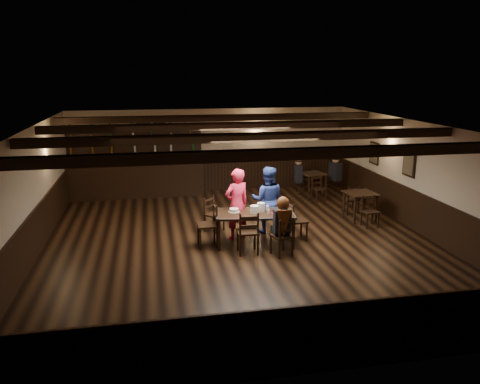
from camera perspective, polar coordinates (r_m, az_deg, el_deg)
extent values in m
plane|color=black|center=(11.00, -0.01, -6.12)|extent=(10.00, 10.00, 0.00)
cube|color=beige|center=(15.44, -3.57, 5.10)|extent=(9.00, 0.02, 2.70)
cube|color=beige|center=(6.03, 9.26, -10.58)|extent=(9.00, 0.02, 2.70)
cube|color=beige|center=(10.72, -24.35, -0.45)|extent=(0.02, 10.00, 2.70)
cube|color=beige|center=(12.26, 21.13, 1.64)|extent=(0.02, 10.00, 2.70)
cube|color=silver|center=(10.36, -0.01, 7.99)|extent=(9.00, 10.00, 0.02)
cube|color=black|center=(15.57, -3.50, 1.99)|extent=(9.00, 0.04, 1.00)
cube|color=black|center=(6.46, 8.85, -17.31)|extent=(9.00, 0.04, 1.00)
cube|color=black|center=(10.94, -23.73, -4.75)|extent=(0.04, 10.00, 1.00)
cube|color=black|center=(12.45, 20.65, -2.18)|extent=(0.04, 10.00, 1.00)
cube|color=black|center=(15.21, -10.75, 6.63)|extent=(0.90, 0.03, 1.00)
cube|color=black|center=(15.19, -10.74, 6.62)|extent=(0.80, 0.02, 0.90)
cube|color=black|center=(12.61, 19.93, 3.25)|extent=(0.03, 0.55, 0.65)
cube|color=#72664C|center=(12.60, 19.85, 3.25)|extent=(0.02, 0.45, 0.55)
cube|color=black|center=(14.25, 16.05, 4.57)|extent=(0.03, 0.55, 0.65)
cube|color=#72664C|center=(14.24, 15.98, 4.57)|extent=(0.02, 0.45, 0.55)
cube|color=black|center=(7.48, 4.40, 4.59)|extent=(8.90, 0.18, 0.18)
cube|color=black|center=(9.40, 1.16, 6.69)|extent=(8.90, 0.18, 0.18)
cube|color=black|center=(11.34, -0.98, 8.06)|extent=(8.90, 0.18, 0.18)
cube|color=black|center=(13.31, -2.51, 9.02)|extent=(8.90, 0.18, 0.18)
cube|color=black|center=(10.38, -2.55, -5.36)|extent=(0.07, 0.07, 0.71)
cube|color=black|center=(11.10, -2.62, -4.01)|extent=(0.07, 0.07, 0.71)
cube|color=black|center=(10.53, 6.52, -5.15)|extent=(0.07, 0.07, 0.71)
cube|color=black|center=(11.24, 5.86, -3.83)|extent=(0.07, 0.07, 0.71)
cube|color=black|center=(10.66, 1.84, -2.67)|extent=(1.88, 1.11, 0.04)
cube|color=#A5A8AD|center=(11.07, 1.64, -2.01)|extent=(1.76, 0.27, 0.05)
cube|color=#A5A8AD|center=(10.26, 2.06, -3.38)|extent=(1.76, 0.27, 0.05)
cube|color=#A5A8AD|center=(10.78, 6.47, -2.58)|extent=(0.15, 0.88, 0.05)
cube|color=#A5A8AD|center=(10.62, -2.85, -2.75)|extent=(0.15, 0.88, 0.05)
cube|color=black|center=(10.50, 1.80, -5.81)|extent=(0.04, 0.04, 0.46)
cube|color=black|center=(10.17, 2.18, -6.52)|extent=(0.04, 0.04, 0.46)
cube|color=black|center=(10.44, -0.29, -5.93)|extent=(0.04, 0.04, 0.46)
cube|color=black|center=(10.11, 0.02, -6.65)|extent=(0.04, 0.04, 0.46)
cube|color=black|center=(10.22, 0.94, -4.90)|extent=(0.47, 0.44, 0.04)
cube|color=black|center=(9.97, 1.12, -3.94)|extent=(0.45, 0.05, 0.48)
cube|color=black|center=(9.99, 1.12, -4.20)|extent=(0.39, 0.04, 0.05)
cube|color=black|center=(9.92, 1.13, -3.15)|extent=(0.39, 0.04, 0.05)
cube|color=black|center=(10.47, 5.34, -6.08)|extent=(0.04, 0.04, 0.41)
cube|color=black|center=(10.23, 6.40, -6.62)|extent=(0.04, 0.04, 0.41)
cube|color=black|center=(10.29, 3.78, -6.44)|extent=(0.04, 0.04, 0.41)
cube|color=black|center=(10.04, 4.82, -7.00)|extent=(0.04, 0.04, 0.41)
cube|color=black|center=(10.18, 5.11, -5.36)|extent=(0.50, 0.49, 0.04)
cube|color=black|center=(9.98, 5.68, -4.47)|extent=(0.39, 0.16, 0.43)
cube|color=black|center=(10.00, 5.67, -4.70)|extent=(0.33, 0.14, 0.05)
cube|color=black|center=(9.94, 5.70, -3.77)|extent=(0.33, 0.14, 0.05)
cube|color=black|center=(10.89, -5.12, -5.06)|extent=(0.04, 0.04, 0.48)
cube|color=black|center=(10.94, -3.15, -4.94)|extent=(0.04, 0.04, 0.48)
cube|color=black|center=(10.52, -4.86, -5.78)|extent=(0.04, 0.04, 0.48)
cube|color=black|center=(10.57, -2.82, -5.65)|extent=(0.04, 0.04, 0.48)
cube|color=black|center=(10.64, -4.01, -4.03)|extent=(0.45, 0.47, 0.04)
cube|color=black|center=(10.59, -3.03, -2.69)|extent=(0.04, 0.47, 0.50)
cube|color=black|center=(10.60, -3.02, -2.95)|extent=(0.03, 0.40, 0.06)
cube|color=black|center=(10.54, -3.04, -1.91)|extent=(0.03, 0.40, 0.06)
cube|color=black|center=(11.10, 8.14, -4.88)|extent=(0.04, 0.04, 0.44)
cube|color=black|center=(10.98, 6.44, -5.04)|extent=(0.04, 0.04, 0.44)
cube|color=black|center=(11.42, 7.47, -4.28)|extent=(0.04, 0.04, 0.44)
cube|color=black|center=(11.30, 5.80, -4.43)|extent=(0.04, 0.04, 0.44)
cube|color=black|center=(11.12, 7.00, -3.48)|extent=(0.43, 0.45, 0.04)
cube|color=black|center=(10.99, 6.18, -2.40)|extent=(0.05, 0.43, 0.46)
cube|color=black|center=(11.01, 6.18, -2.63)|extent=(0.04, 0.37, 0.05)
cube|color=black|center=(10.95, 6.20, -1.71)|extent=(0.04, 0.37, 0.05)
cube|color=black|center=(11.46, -3.02, -4.18)|extent=(0.05, 0.05, 0.42)
cube|color=black|center=(11.65, -4.30, -3.88)|extent=(0.05, 0.05, 0.42)
cube|color=black|center=(11.72, -1.98, -3.73)|extent=(0.05, 0.05, 0.42)
cube|color=black|center=(11.91, -3.26, -3.44)|extent=(0.05, 0.05, 0.42)
cube|color=black|center=(11.61, -3.16, -2.74)|extent=(0.56, 0.56, 0.04)
cube|color=black|center=(11.65, -3.81, -1.58)|extent=(0.31, 0.31, 0.43)
cube|color=black|center=(11.66, -3.81, -1.79)|extent=(0.26, 0.26, 0.05)
cube|color=black|center=(11.61, -3.82, -0.96)|extent=(0.26, 0.26, 0.05)
imported|color=#FF2A59|center=(10.97, -0.39, -1.49)|extent=(0.72, 0.60, 1.70)
imported|color=navy|center=(11.44, 3.36, -0.97)|extent=(0.96, 0.85, 1.66)
cube|color=black|center=(10.26, 4.93, -4.62)|extent=(0.34, 0.34, 0.14)
cube|color=black|center=(10.07, 5.16, -3.54)|extent=(0.36, 0.21, 0.51)
cylinder|color=black|center=(10.00, 5.19, -2.27)|extent=(0.11, 0.36, 0.36)
sphere|color=#D8A384|center=(9.95, 5.21, -1.39)|extent=(0.22, 0.22, 0.22)
sphere|color=#3E1A0E|center=(9.92, 5.26, -1.38)|extent=(0.28, 0.28, 0.28)
cone|color=#3E1A0E|center=(9.95, 5.37, -3.90)|extent=(0.21, 0.21, 0.64)
cylinder|color=white|center=(10.71, -0.75, -2.40)|extent=(0.26, 0.26, 0.01)
cylinder|color=white|center=(10.70, -0.75, -2.19)|extent=(0.21, 0.21, 0.07)
cylinder|color=silver|center=(10.71, -0.75, -2.28)|extent=(0.22, 0.22, 0.03)
cylinder|color=white|center=(10.60, 1.77, -2.13)|extent=(0.19, 0.19, 0.18)
cylinder|color=white|center=(10.73, 2.57, -1.86)|extent=(0.17, 0.17, 0.21)
cylinder|color=#A5A8AD|center=(10.75, 2.25, -2.31)|extent=(0.05, 0.05, 0.03)
sphere|color=orange|center=(10.74, 2.25, -2.16)|extent=(0.03, 0.03, 0.03)
cylinder|color=silver|center=(10.57, 3.50, -2.42)|extent=(0.04, 0.04, 0.10)
cylinder|color=#A5A8AD|center=(10.65, 3.96, -2.34)|extent=(0.04, 0.04, 0.09)
cylinder|color=silver|center=(10.82, 3.37, -1.97)|extent=(0.07, 0.07, 0.12)
cube|color=maroon|center=(10.66, 4.70, -2.57)|extent=(0.34, 0.26, 0.00)
cube|color=#0F1C4F|center=(10.82, 4.94, -2.32)|extent=(0.38, 0.35, 0.00)
cube|color=black|center=(15.13, -12.71, 1.48)|extent=(4.31, 0.60, 1.10)
cube|color=black|center=(15.01, -12.84, 3.62)|extent=(4.51, 0.70, 0.05)
cube|color=black|center=(15.28, -12.80, 3.71)|extent=(4.31, 0.10, 2.20)
cube|color=black|center=(15.14, -12.87, 4.57)|extent=(4.21, 0.22, 0.03)
cube|color=black|center=(15.09, -12.94, 5.88)|extent=(4.21, 0.22, 0.03)
cube|color=black|center=(15.04, -13.02, 7.20)|extent=(4.21, 0.22, 0.03)
cube|color=black|center=(12.82, 14.51, -0.15)|extent=(0.80, 0.80, 0.04)
cube|color=black|center=(12.52, 13.85, -2.25)|extent=(0.05, 0.05, 0.71)
cube|color=black|center=(13.04, 12.57, -1.50)|extent=(0.05, 0.05, 0.71)
cube|color=black|center=(12.82, 16.27, -2.02)|extent=(0.05, 0.05, 0.71)
cube|color=black|center=(13.33, 14.92, -1.29)|extent=(0.05, 0.05, 0.71)
cube|color=black|center=(14.94, 8.85, 2.21)|extent=(0.85, 0.85, 0.04)
cube|color=black|center=(14.62, 8.38, 0.45)|extent=(0.05, 0.05, 0.71)
cube|color=black|center=(15.13, 7.25, 0.96)|extent=(0.05, 0.05, 0.71)
cube|color=black|center=(14.93, 10.37, 0.66)|extent=(0.05, 0.05, 0.71)
cube|color=black|center=(15.42, 9.19, 1.15)|extent=(0.05, 0.05, 0.71)
cube|color=black|center=(14.87, 7.11, 2.28)|extent=(0.30, 0.42, 0.55)
sphere|color=#D8A384|center=(14.80, 7.15, 3.68)|extent=(0.21, 0.21, 0.21)
sphere|color=black|center=(14.79, 7.15, 3.80)|extent=(0.22, 0.22, 0.22)
cube|color=black|center=(15.29, 11.51, 2.48)|extent=(0.35, 0.45, 0.57)
sphere|color=#D8A384|center=(15.22, 11.58, 3.89)|extent=(0.22, 0.22, 0.22)
sphere|color=black|center=(15.21, 11.59, 4.01)|extent=(0.23, 0.23, 0.23)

